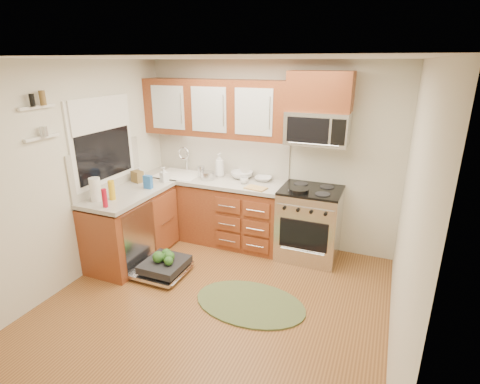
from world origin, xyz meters
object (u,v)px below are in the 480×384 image
at_px(dishwasher, 162,267).
at_px(cup, 244,181).
at_px(upper_cabinets, 215,108).
at_px(sink, 179,183).
at_px(microwave, 317,128).
at_px(bowl_b, 242,175).
at_px(rug, 250,303).
at_px(cutting_board, 256,188).
at_px(paper_towel_roll, 95,189).
at_px(stock_pot, 208,176).
at_px(range, 309,223).
at_px(skillet, 299,190).
at_px(bowl_a, 263,179).

relative_size(dishwasher, cup, 6.53).
relative_size(upper_cabinets, sink, 3.31).
bearing_deg(sink, microwave, 3.85).
xyz_separation_m(sink, bowl_b, (0.91, 0.18, 0.17)).
xyz_separation_m(sink, rug, (1.60, -1.27, -0.79)).
height_order(microwave, cutting_board, microwave).
bearing_deg(cutting_board, paper_towel_roll, -144.95).
xyz_separation_m(microwave, stock_pot, (-1.43, -0.19, -0.72)).
xyz_separation_m(range, dishwasher, (-1.54, -1.13, -0.38)).
bearing_deg(upper_cabinets, stock_pot, -97.62).
xyz_separation_m(range, paper_towel_roll, (-2.26, -1.30, 0.59)).
relative_size(rug, stock_pot, 6.57).
height_order(range, cup, cup).
bearing_deg(rug, cutting_board, 107.61).
bearing_deg(stock_pot, paper_towel_roll, -123.90).
xyz_separation_m(skillet, cutting_board, (-0.56, -0.02, -0.04)).
xyz_separation_m(range, sink, (-1.93, -0.01, 0.33)).
distance_m(sink, paper_towel_roll, 1.36).
relative_size(range, sink, 1.53).
xyz_separation_m(range, skillet, (-0.12, -0.17, 0.50)).
height_order(bowl_b, cup, bowl_b).
height_order(microwave, rug, microwave).
relative_size(sink, rug, 0.51).
bearing_deg(bowl_a, rug, -75.70).
height_order(paper_towel_roll, cup, paper_towel_roll).
xyz_separation_m(paper_towel_roll, bowl_a, (1.56, 1.47, -0.11)).
height_order(upper_cabinets, microwave, upper_cabinets).
bearing_deg(paper_towel_roll, upper_cabinets, 59.32).
distance_m(sink, rug, 2.19).
xyz_separation_m(range, cutting_board, (-0.68, -0.19, 0.46)).
xyz_separation_m(skillet, stock_pot, (-1.31, 0.10, 0.01)).
xyz_separation_m(range, microwave, (0.00, 0.12, 1.23)).
distance_m(bowl_a, bowl_b, 0.32).
distance_m(sink, bowl_b, 0.94).
bearing_deg(bowl_a, bowl_b, 180.00).
xyz_separation_m(microwave, cup, (-0.90, -0.16, -0.73)).
relative_size(sink, bowl_a, 2.70).
height_order(cutting_board, paper_towel_roll, paper_towel_roll).
bearing_deg(sink, range, 0.30).
bearing_deg(range, sink, -179.70).
xyz_separation_m(upper_cabinets, cutting_board, (0.73, -0.34, -0.94)).
distance_m(range, microwave, 1.23).
relative_size(dishwasher, cutting_board, 2.60).
height_order(rug, paper_towel_roll, paper_towel_roll).
height_order(upper_cabinets, cup, upper_cabinets).
relative_size(rug, skillet, 5.03).
bearing_deg(skillet, microwave, 67.22).
xyz_separation_m(dishwasher, cutting_board, (0.86, 0.94, 0.83)).
bearing_deg(rug, skillet, 79.30).
bearing_deg(paper_towel_roll, sink, 75.51).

